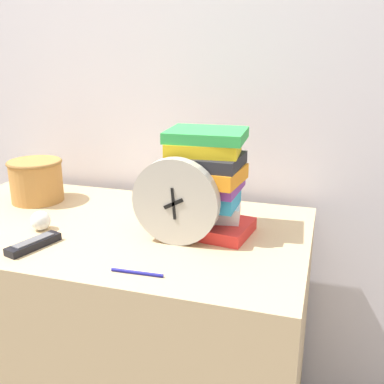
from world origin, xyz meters
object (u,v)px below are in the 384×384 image
object	(u,v)px
basket	(36,179)
tv_remote	(34,244)
book_stack	(206,182)
crumpled_paper_ball	(41,221)
desk_clock	(175,202)
pen	(137,273)

from	to	relation	value
basket	tv_remote	bearing A→B (deg)	-56.33
book_stack	crumpled_paper_ball	distance (m)	0.49
crumpled_paper_ball	tv_remote	bearing A→B (deg)	-63.88
book_stack	crumpled_paper_ball	xyz separation A→B (m)	(-0.46, -0.14, -0.12)
basket	book_stack	bearing A→B (deg)	-8.09
desk_clock	basket	distance (m)	0.61
desk_clock	crumpled_paper_ball	xyz separation A→B (m)	(-0.41, -0.02, -0.09)
book_stack	pen	world-z (taller)	book_stack
tv_remote	crumpled_paper_ball	world-z (taller)	crumpled_paper_ball
tv_remote	pen	bearing A→B (deg)	-9.93
pen	desk_clock	bearing A→B (deg)	81.50
book_stack	tv_remote	xyz separation A→B (m)	(-0.40, -0.25, -0.14)
basket	pen	bearing A→B (deg)	-35.84
desk_clock	book_stack	distance (m)	0.13
tv_remote	basket	bearing A→B (deg)	123.67
basket	pen	world-z (taller)	basket
desk_clock	pen	distance (m)	0.23
desk_clock	basket	xyz separation A→B (m)	(-0.58, 0.20, -0.04)
pen	tv_remote	bearing A→B (deg)	170.07
basket	tv_remote	size ratio (longest dim) A/B	1.16
desk_clock	pen	size ratio (longest dim) A/B	1.84
desk_clock	crumpled_paper_ball	distance (m)	0.42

